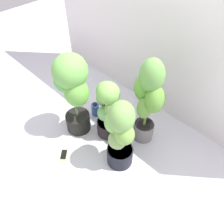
% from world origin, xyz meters
% --- Properties ---
extents(ground_plane, '(8.00, 8.00, 0.00)m').
position_xyz_m(ground_plane, '(0.00, 0.00, 0.00)').
color(ground_plane, silver).
rests_on(ground_plane, ground).
extents(mylar_back_wall, '(3.20, 0.01, 2.00)m').
position_xyz_m(mylar_back_wall, '(0.00, 0.86, 1.00)').
color(mylar_back_wall, silver).
rests_on(mylar_back_wall, ground).
extents(potted_plant_front_left, '(0.51, 0.46, 0.96)m').
position_xyz_m(potted_plant_front_left, '(-0.31, -0.06, 0.60)').
color(potted_plant_front_left, black).
rests_on(potted_plant_front_left, ground).
extents(potted_plant_back_right, '(0.39, 0.29, 1.00)m').
position_xyz_m(potted_plant_back_right, '(0.30, 0.35, 0.58)').
color(potted_plant_back_right, slate).
rests_on(potted_plant_back_right, ground).
extents(potted_plant_front_right, '(0.38, 0.34, 0.80)m').
position_xyz_m(potted_plant_front_right, '(0.33, -0.06, 0.44)').
color(potted_plant_front_right, black).
rests_on(potted_plant_front_right, ground).
extents(potted_plant_center, '(0.36, 0.29, 0.70)m').
position_xyz_m(potted_plant_center, '(-0.01, 0.13, 0.38)').
color(potted_plant_center, black).
rests_on(potted_plant_center, ground).
extents(cell_phone, '(0.15, 0.15, 0.01)m').
position_xyz_m(cell_phone, '(-0.13, -0.42, 0.00)').
color(cell_phone, '#D3CB4E').
rests_on(cell_phone, ground).
extents(nutrient_bottle, '(0.09, 0.09, 0.18)m').
position_xyz_m(nutrient_bottle, '(-0.32, 0.21, 0.08)').
color(nutrient_bottle, '#3B63B5').
rests_on(nutrient_bottle, ground).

